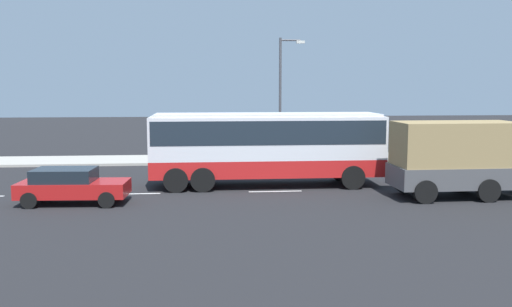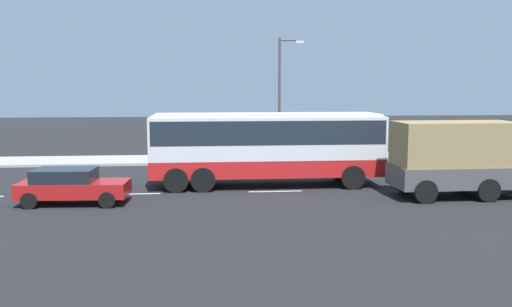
% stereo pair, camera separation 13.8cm
% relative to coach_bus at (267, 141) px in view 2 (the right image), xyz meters
% --- Properties ---
extents(ground_plane, '(120.00, 120.00, 0.00)m').
position_rel_coach_bus_xyz_m(ground_plane, '(1.02, 0.41, -2.13)').
color(ground_plane, black).
extents(sidewalk_curb, '(80.00, 4.00, 0.15)m').
position_rel_coach_bus_xyz_m(sidewalk_curb, '(1.02, 9.29, -2.06)').
color(sidewalk_curb, '#A8A399').
rests_on(sidewalk_curb, ground_plane).
extents(lane_centreline, '(36.07, 0.16, 0.01)m').
position_rel_coach_bus_xyz_m(lane_centreline, '(-0.58, -1.43, -2.13)').
color(lane_centreline, white).
rests_on(lane_centreline, ground_plane).
extents(coach_bus, '(10.88, 2.83, 3.44)m').
position_rel_coach_bus_xyz_m(coach_bus, '(0.00, 0.00, 0.00)').
color(coach_bus, red).
rests_on(coach_bus, ground_plane).
extents(cargo_truck, '(7.58, 2.58, 3.22)m').
position_rel_coach_bus_xyz_m(cargo_truck, '(8.50, -3.38, -0.45)').
color(cargo_truck, '#19592D').
rests_on(cargo_truck, ground_plane).
extents(car_red_compact, '(4.35, 2.09, 1.43)m').
position_rel_coach_bus_xyz_m(car_red_compact, '(-8.27, -3.28, -1.37)').
color(car_red_compact, '#B21919').
rests_on(car_red_compact, ground_plane).
extents(pedestrian_near_curb, '(0.32, 0.32, 1.51)m').
position_rel_coach_bus_xyz_m(pedestrian_near_curb, '(0.86, 8.33, -1.12)').
color(pedestrian_near_curb, '#38334C').
rests_on(pedestrian_near_curb, sidewalk_curb).
extents(street_lamp, '(1.55, 0.24, 7.46)m').
position_rel_coach_bus_xyz_m(street_lamp, '(1.81, 7.87, 2.25)').
color(street_lamp, '#47474C').
rests_on(street_lamp, sidewalk_curb).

